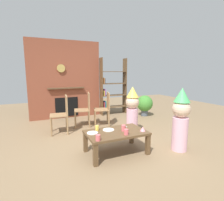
# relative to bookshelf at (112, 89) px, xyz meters

# --- Properties ---
(ground_plane) EXTENTS (12.00, 12.00, 0.00)m
(ground_plane) POSITION_rel_bookshelf_xyz_m (-1.04, -2.40, -0.87)
(ground_plane) COLOR #846B4C
(brick_fireplace_feature) EXTENTS (2.20, 0.28, 2.40)m
(brick_fireplace_feature) POSITION_rel_bookshelf_xyz_m (-1.51, 0.20, 0.32)
(brick_fireplace_feature) COLOR brown
(brick_fireplace_feature) RESTS_ON ground_plane
(bookshelf) EXTENTS (0.90, 0.28, 1.90)m
(bookshelf) POSITION_rel_bookshelf_xyz_m (0.00, 0.00, 0.00)
(bookshelf) COLOR brown
(bookshelf) RESTS_ON ground_plane
(coffee_table) EXTENTS (1.06, 0.65, 0.40)m
(coffee_table) POSITION_rel_bookshelf_xyz_m (-1.16, -2.78, -0.53)
(coffee_table) COLOR brown
(coffee_table) RESTS_ON ground_plane
(paper_cup_near_left) EXTENTS (0.06, 0.06, 0.09)m
(paper_cup_near_left) POSITION_rel_bookshelf_xyz_m (-1.45, -2.59, -0.42)
(paper_cup_near_left) COLOR #F2CC4C
(paper_cup_near_left) RESTS_ON coffee_table
(paper_cup_near_right) EXTENTS (0.08, 0.08, 0.10)m
(paper_cup_near_right) POSITION_rel_bookshelf_xyz_m (-1.07, -3.00, -0.42)
(paper_cup_near_right) COLOR #E5666B
(paper_cup_near_right) RESTS_ON coffee_table
(paper_cup_center) EXTENTS (0.08, 0.08, 0.11)m
(paper_cup_center) POSITION_rel_bookshelf_xyz_m (-1.03, -2.81, -0.41)
(paper_cup_center) COLOR #E5666B
(paper_cup_center) RESTS_ON coffee_table
(paper_cup_far_left) EXTENTS (0.07, 0.07, 0.09)m
(paper_cup_far_left) POSITION_rel_bookshelf_xyz_m (-1.59, -3.04, -0.42)
(paper_cup_far_left) COLOR #E5666B
(paper_cup_far_left) RESTS_ON coffee_table
(paper_plate_front) EXTENTS (0.21, 0.21, 0.01)m
(paper_plate_front) POSITION_rel_bookshelf_xyz_m (-1.26, -2.66, -0.46)
(paper_plate_front) COLOR white
(paper_plate_front) RESTS_ON coffee_table
(paper_plate_rear) EXTENTS (0.19, 0.19, 0.01)m
(paper_plate_rear) POSITION_rel_bookshelf_xyz_m (-1.57, -2.69, -0.46)
(paper_plate_rear) COLOR white
(paper_plate_rear) RESTS_ON coffee_table
(birthday_cake_slice) EXTENTS (0.10, 0.10, 0.08)m
(birthday_cake_slice) POSITION_rel_bookshelf_xyz_m (-0.71, -2.95, -0.43)
(birthday_cake_slice) COLOR pink
(birthday_cake_slice) RESTS_ON coffee_table
(table_fork) EXTENTS (0.03, 0.15, 0.01)m
(table_fork) POSITION_rel_bookshelf_xyz_m (-0.87, -2.57, -0.46)
(table_fork) COLOR silver
(table_fork) RESTS_ON coffee_table
(child_with_cone_hat) EXTENTS (0.32, 0.32, 1.17)m
(child_with_cone_hat) POSITION_rel_bookshelf_xyz_m (-0.03, -3.15, -0.25)
(child_with_cone_hat) COLOR #EAB2C6
(child_with_cone_hat) RESTS_ON ground_plane
(child_in_pink) EXTENTS (0.31, 0.31, 1.11)m
(child_in_pink) POSITION_rel_bookshelf_xyz_m (-0.37, -1.99, -0.28)
(child_in_pink) COLOR #EAB2C6
(child_in_pink) RESTS_ON ground_plane
(dining_chair_left) EXTENTS (0.44, 0.44, 0.90)m
(dining_chair_left) POSITION_rel_bookshelf_xyz_m (-1.85, -1.29, -0.36)
(dining_chair_left) COLOR #9E7A51
(dining_chair_left) RESTS_ON ground_plane
(dining_chair_middle) EXTENTS (0.48, 0.48, 0.90)m
(dining_chair_middle) POSITION_rel_bookshelf_xyz_m (-1.21, -0.98, -0.36)
(dining_chair_middle) COLOR #9E7A51
(dining_chair_middle) RESTS_ON ground_plane
(dining_chair_right) EXTENTS (0.49, 0.49, 0.90)m
(dining_chair_right) POSITION_rel_bookshelf_xyz_m (-0.71, -1.13, -0.36)
(dining_chair_right) COLOR #9E7A51
(dining_chair_right) RESTS_ON ground_plane
(potted_plant_tall) EXTENTS (0.53, 0.53, 0.68)m
(potted_plant_tall) POSITION_rel_bookshelf_xyz_m (0.88, -0.70, -0.47)
(potted_plant_tall) COLOR #4C5660
(potted_plant_tall) RESTS_ON ground_plane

